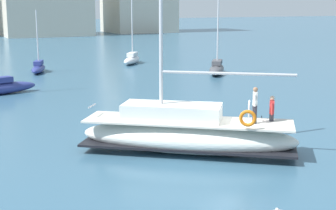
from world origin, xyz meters
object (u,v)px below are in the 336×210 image
at_px(moored_sloop_near, 1,86).
at_px(main_sailboat, 186,133).
at_px(moored_sloop_far, 217,68).
at_px(moored_cutter_left, 132,59).
at_px(mooring_buoy, 261,127).
at_px(moored_catamaran, 38,68).

bearing_deg(moored_sloop_near, main_sailboat, -74.26).
distance_m(moored_sloop_far, moored_cutter_left, 11.96).
relative_size(main_sailboat, mooring_buoy, 11.84).
distance_m(moored_sloop_far, moored_catamaran, 17.15).
height_order(moored_sloop_far, moored_catamaran, moored_sloop_far).
bearing_deg(main_sailboat, moored_sloop_far, 55.60).
bearing_deg(mooring_buoy, main_sailboat, -162.74).
xyz_separation_m(moored_cutter_left, mooring_buoy, (-5.14, -30.84, -0.32)).
xyz_separation_m(main_sailboat, moored_catamaran, (-0.39, 29.68, -0.41)).
xyz_separation_m(main_sailboat, moored_sloop_far, (14.55, 21.26, -0.33)).
xyz_separation_m(moored_catamaran, mooring_buoy, (5.69, -28.03, -0.26)).
relative_size(main_sailboat, moored_cutter_left, 1.56).
bearing_deg(moored_cutter_left, main_sailboat, -107.81).
xyz_separation_m(moored_sloop_near, moored_sloop_far, (19.88, 2.37, -0.01)).
bearing_deg(moored_sloop_far, moored_cutter_left, 110.14).
bearing_deg(mooring_buoy, moored_sloop_far, 64.74).
distance_m(moored_catamaran, moored_cutter_left, 11.18).
relative_size(moored_sloop_far, mooring_buoy, 7.40).
distance_m(moored_sloop_near, moored_sloop_far, 20.02).
height_order(main_sailboat, moored_sloop_near, main_sailboat).
relative_size(main_sailboat, moored_sloop_near, 1.41).
bearing_deg(mooring_buoy, moored_sloop_near, 121.64).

